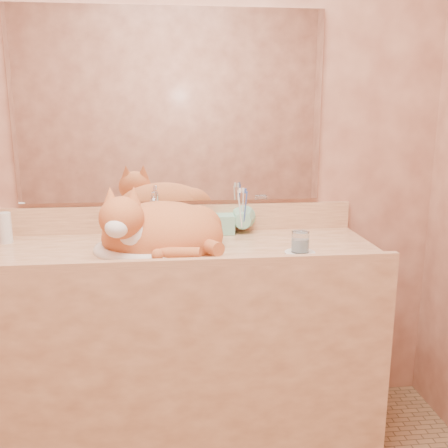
{
  "coord_description": "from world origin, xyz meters",
  "views": [
    {
      "loc": [
        -0.01,
        -1.18,
        1.38
      ],
      "look_at": [
        0.2,
        0.7,
        0.94
      ],
      "focal_mm": 40.0,
      "sensor_mm": 36.0,
      "label": 1
    }
  ],
  "objects": [
    {
      "name": "toothbrush_cup",
      "position": [
        0.3,
        0.89,
        0.91
      ],
      "size": [
        0.14,
        0.14,
        0.11
      ],
      "primitive_type": "imported",
      "rotation": [
        0.0,
        0.0,
        -0.14
      ],
      "color": "#7ECAAC",
      "rests_on": "vanity_counter"
    },
    {
      "name": "wall_front",
      "position": [
        0.0,
        -1.0,
        1.25
      ],
      "size": [
        2.4,
        0.02,
        2.5
      ],
      "primitive_type": "cube",
      "color": "#905441",
      "rests_on": "ground"
    },
    {
      "name": "cat",
      "position": [
        -0.06,
        0.7,
        0.94
      ],
      "size": [
        0.5,
        0.42,
        0.26
      ],
      "primitive_type": null,
      "rotation": [
        0.0,
        0.0,
        -0.06
      ],
      "color": "#B6552A",
      "rests_on": "sink_basin"
    },
    {
      "name": "vanity_counter",
      "position": [
        0.0,
        0.72,
        0.42
      ],
      "size": [
        1.6,
        0.55,
        0.85
      ],
      "primitive_type": null,
      "color": "#A16B48",
      "rests_on": "floor"
    },
    {
      "name": "lotion_bottle",
      "position": [
        -0.68,
        0.87,
        0.91
      ],
      "size": [
        0.05,
        0.05,
        0.12
      ],
      "primitive_type": "cylinder",
      "color": "silver",
      "rests_on": "vanity_counter"
    },
    {
      "name": "wall_back",
      "position": [
        0.0,
        1.0,
        1.25
      ],
      "size": [
        2.4,
        0.02,
        2.5
      ],
      "primitive_type": "cube",
      "color": "#905441",
      "rests_on": "ground"
    },
    {
      "name": "sink_basin",
      "position": [
        -0.08,
        0.7,
        0.92
      ],
      "size": [
        0.53,
        0.47,
        0.14
      ],
      "primitive_type": null,
      "rotation": [
        0.0,
        0.0,
        0.25
      ],
      "color": "white",
      "rests_on": "vanity_counter"
    },
    {
      "name": "mirror",
      "position": [
        0.0,
        0.99,
        1.39
      ],
      "size": [
        1.3,
        0.02,
        0.8
      ],
      "primitive_type": "cube",
      "color": "white",
      "rests_on": "wall_back"
    },
    {
      "name": "water_glass",
      "position": [
        0.47,
        0.57,
        0.9
      ],
      "size": [
        0.07,
        0.07,
        0.08
      ],
      "primitive_type": "cylinder",
      "color": "white",
      "rests_on": "saucer"
    },
    {
      "name": "faucet",
      "position": [
        -0.08,
        0.88,
        0.94
      ],
      "size": [
        0.08,
        0.14,
        0.18
      ],
      "primitive_type": null,
      "rotation": [
        0.0,
        0.0,
        -0.3
      ],
      "color": "silver",
      "rests_on": "vanity_counter"
    },
    {
      "name": "soap_dispenser",
      "position": [
        0.22,
        0.89,
        0.94
      ],
      "size": [
        0.08,
        0.09,
        0.19
      ],
      "primitive_type": "imported",
      "rotation": [
        0.0,
        0.0,
        -0.01
      ],
      "color": "#7ECAAC",
      "rests_on": "vanity_counter"
    },
    {
      "name": "saucer",
      "position": [
        0.47,
        0.57,
        0.85
      ],
      "size": [
        0.11,
        0.11,
        0.01
      ],
      "primitive_type": "cylinder",
      "color": "white",
      "rests_on": "vanity_counter"
    },
    {
      "name": "toothbrushes",
      "position": [
        0.3,
        0.89,
        0.97
      ],
      "size": [
        0.03,
        0.03,
        0.21
      ],
      "primitive_type": null,
      "color": "silver",
      "rests_on": "toothbrush_cup"
    }
  ]
}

